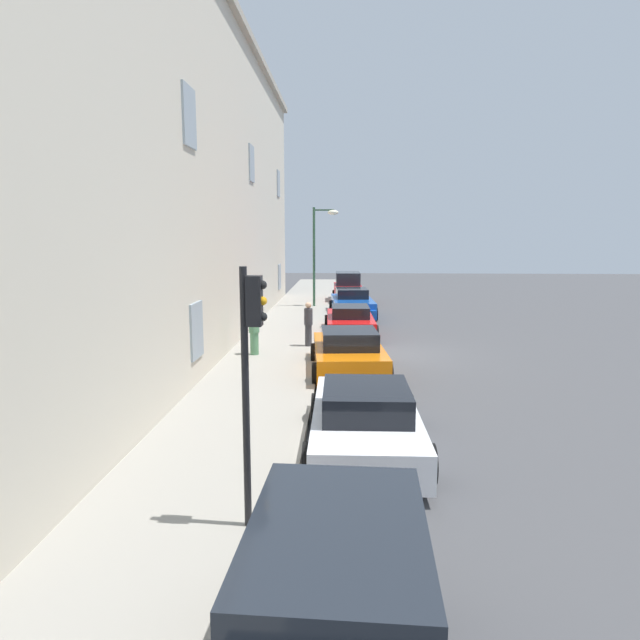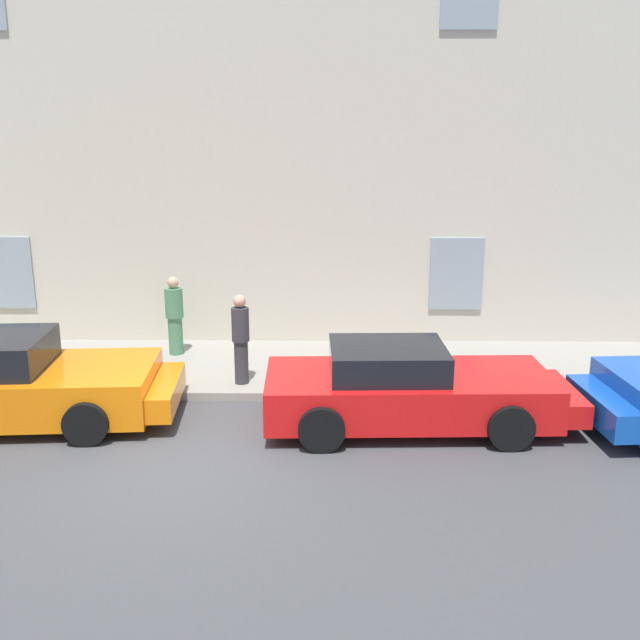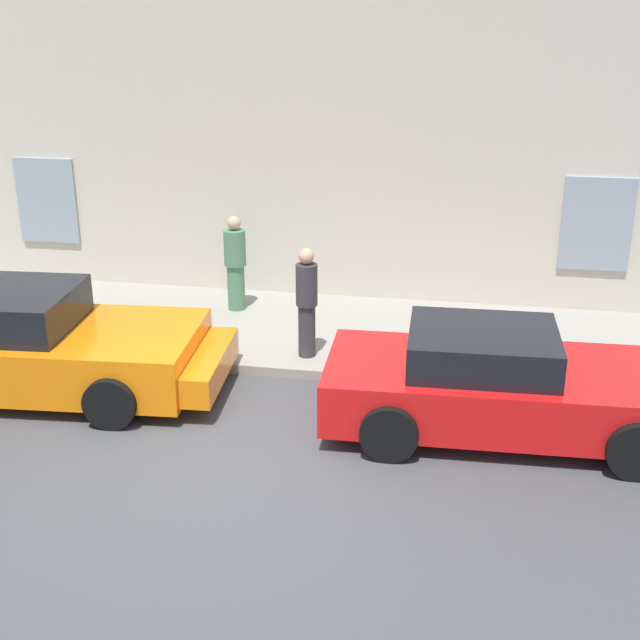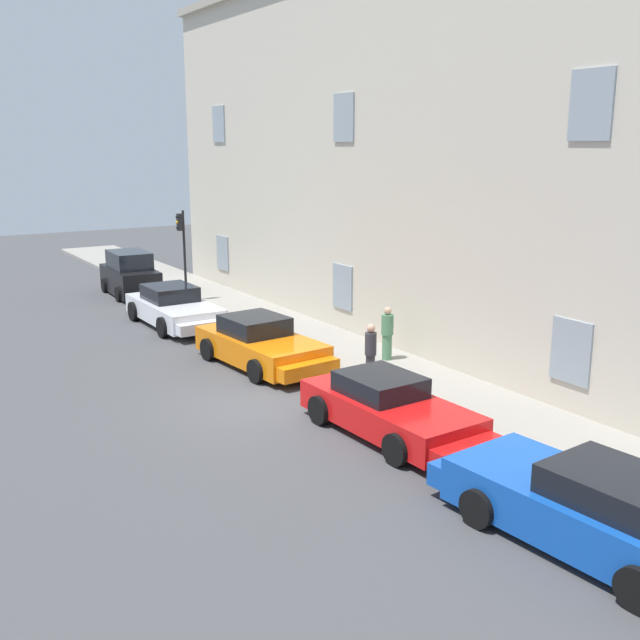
# 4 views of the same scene
# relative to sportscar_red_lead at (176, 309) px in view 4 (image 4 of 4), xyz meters

# --- Properties ---
(ground_plane) EXTENTS (80.00, 80.00, 0.00)m
(ground_plane) POSITION_rel_sportscar_red_lead_xyz_m (8.69, -1.24, -0.61)
(ground_plane) COLOR #444447
(sidewalk) EXTENTS (60.00, 3.20, 0.14)m
(sidewalk) POSITION_rel_sportscar_red_lead_xyz_m (8.69, 2.79, -0.54)
(sidewalk) COLOR gray
(sidewalk) RESTS_ON ground
(building_facade) EXTENTS (35.13, 5.09, 12.05)m
(building_facade) POSITION_rel_sportscar_red_lead_xyz_m (8.69, 6.69, 5.43)
(building_facade) COLOR beige
(building_facade) RESTS_ON ground
(sportscar_red_lead) EXTENTS (5.05, 2.24, 1.37)m
(sportscar_red_lead) POSITION_rel_sportscar_red_lead_xyz_m (0.00, 0.00, 0.00)
(sportscar_red_lead) COLOR white
(sportscar_red_lead) RESTS_ON ground
(sportscar_yellow_flank) EXTENTS (4.85, 2.45, 1.39)m
(sportscar_yellow_flank) POSITION_rel_sportscar_red_lead_xyz_m (5.93, 0.31, -0.01)
(sportscar_yellow_flank) COLOR orange
(sportscar_yellow_flank) RESTS_ON ground
(sportscar_white_middle) EXTENTS (4.82, 2.18, 1.29)m
(sportscar_white_middle) POSITION_rel_sportscar_red_lead_xyz_m (12.11, 0.20, -0.03)
(sportscar_white_middle) COLOR red
(sportscar_white_middle) RESTS_ON ground
(sportscar_tail_end) EXTENTS (5.18, 2.43, 1.40)m
(sportscar_tail_end) POSITION_rel_sportscar_red_lead_xyz_m (17.18, 0.02, 0.00)
(sportscar_tail_end) COLOR #144CB2
(sportscar_tail_end) RESTS_ON ground
(hatchback_distant) EXTENTS (3.79, 1.95, 1.86)m
(hatchback_distant) POSITION_rel_sportscar_red_lead_xyz_m (-6.25, 0.45, 0.23)
(hatchback_distant) COLOR black
(hatchback_distant) RESTS_ON ground
(traffic_light) EXTENTS (0.22, 0.36, 3.60)m
(traffic_light) POSITION_rel_sportscar_red_lead_xyz_m (-3.25, 1.65, 1.98)
(traffic_light) COLOR black
(traffic_light) RESTS_ON sidewalk
(pedestrian_admiring) EXTENTS (0.38, 0.38, 1.57)m
(pedestrian_admiring) POSITION_rel_sportscar_red_lead_xyz_m (7.68, 3.43, 0.32)
(pedestrian_admiring) COLOR #4C7F59
(pedestrian_admiring) RESTS_ON sidewalk
(pedestrian_strolling) EXTENTS (0.36, 0.36, 1.60)m
(pedestrian_strolling) POSITION_rel_sportscar_red_lead_xyz_m (9.20, 1.71, 0.36)
(pedestrian_strolling) COLOR #333338
(pedestrian_strolling) RESTS_ON sidewalk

